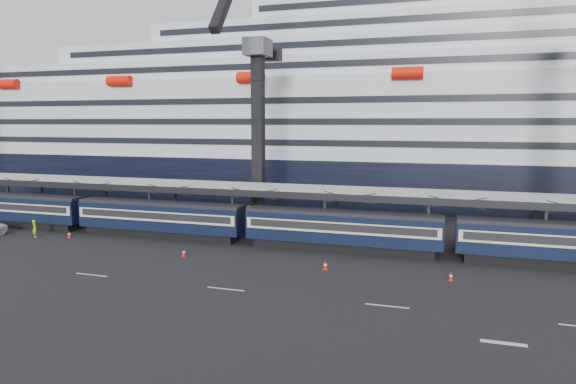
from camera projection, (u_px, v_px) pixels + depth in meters
name	position (u px, v px, depth m)	size (l,w,h in m)	color
ground	(421.00, 291.00, 38.14)	(260.00, 260.00, 0.00)	black
lane_markings	(556.00, 331.00, 30.78)	(111.00, 4.27, 0.02)	beige
train	(377.00, 231.00, 48.68)	(133.05, 3.00, 4.05)	black
canopy	(430.00, 195.00, 50.66)	(130.00, 6.25, 5.53)	#9EA0A6
cruise_ship	(432.00, 123.00, 80.26)	(214.09, 28.84, 34.00)	black
crane_dark_near	(257.00, 126.00, 60.03)	(4.50, 17.75, 35.08)	#4A4D51
worker	(35.00, 229.00, 55.74)	(0.70, 0.46, 1.91)	#A3D60B
traffic_cone_b	(69.00, 234.00, 55.65)	(0.38, 0.38, 0.77)	red
traffic_cone_c	(184.00, 253.00, 47.82)	(0.37, 0.37, 0.75)	red
traffic_cone_d	(325.00, 265.00, 43.52)	(0.42, 0.42, 0.83)	red
traffic_cone_e	(451.00, 276.00, 40.53)	(0.37, 0.37, 0.75)	red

